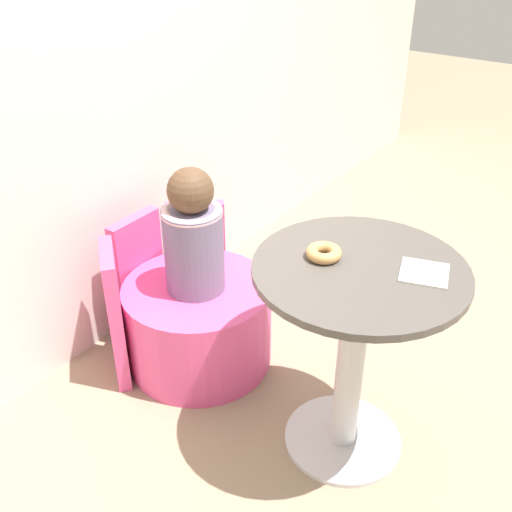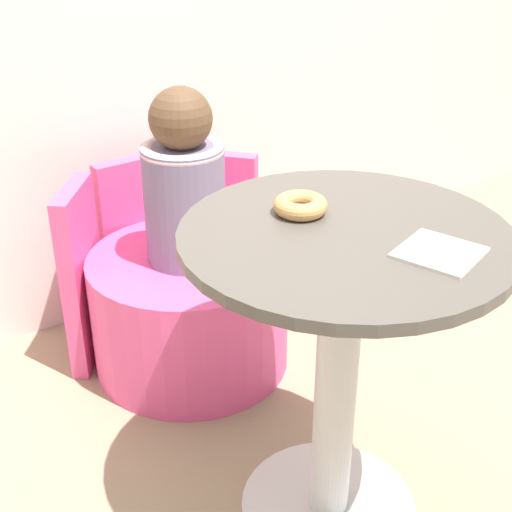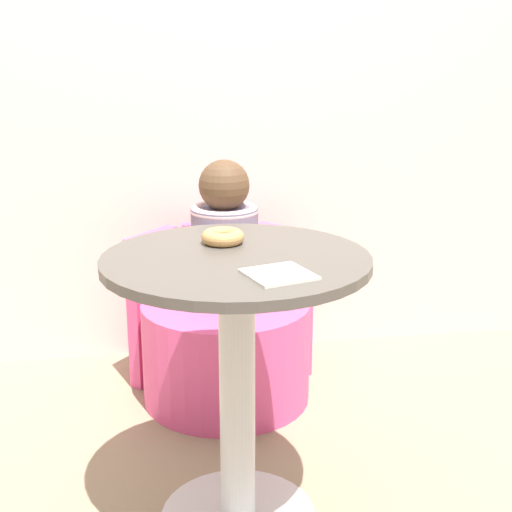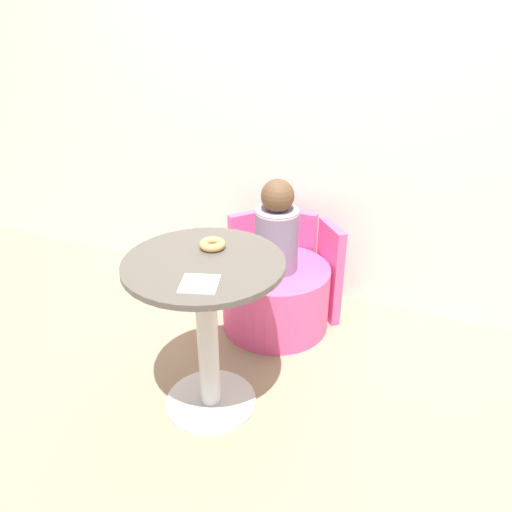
{
  "view_description": "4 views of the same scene",
  "coord_description": "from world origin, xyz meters",
  "px_view_note": "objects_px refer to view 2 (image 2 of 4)",
  "views": [
    {
      "loc": [
        -1.49,
        -0.65,
        1.68
      ],
      "look_at": [
        -0.07,
        0.35,
        0.63
      ],
      "focal_mm": 42.0,
      "sensor_mm": 36.0,
      "label": 1
    },
    {
      "loc": [
        -0.95,
        -0.93,
        1.33
      ],
      "look_at": [
        -0.09,
        0.25,
        0.56
      ],
      "focal_mm": 50.0,
      "sensor_mm": 36.0,
      "label": 2
    },
    {
      "loc": [
        -0.3,
        -1.66,
        1.22
      ],
      "look_at": [
        0.02,
        0.36,
        0.62
      ],
      "focal_mm": 50.0,
      "sensor_mm": 36.0,
      "label": 3
    },
    {
      "loc": [
        0.77,
        -1.57,
        1.65
      ],
      "look_at": [
        0.01,
        0.27,
        0.63
      ],
      "focal_mm": 35.0,
      "sensor_mm": 36.0,
      "label": 4
    }
  ],
  "objects_px": {
    "child_figure": "(184,183)",
    "donut": "(300,205)",
    "round_table": "(339,333)",
    "tub_chair": "(190,310)"
  },
  "relations": [
    {
      "from": "child_figure",
      "to": "donut",
      "type": "distance_m",
      "value": 0.62
    },
    {
      "from": "donut",
      "to": "child_figure",
      "type": "bearing_deg",
      "value": 83.12
    },
    {
      "from": "tub_chair",
      "to": "round_table",
      "type": "bearing_deg",
      "value": -94.25
    },
    {
      "from": "donut",
      "to": "tub_chair",
      "type": "bearing_deg",
      "value": 83.12
    },
    {
      "from": "round_table",
      "to": "tub_chair",
      "type": "xyz_separation_m",
      "value": [
        0.05,
        0.7,
        -0.32
      ]
    },
    {
      "from": "round_table",
      "to": "child_figure",
      "type": "xyz_separation_m",
      "value": [
        0.05,
        0.7,
        0.09
      ]
    },
    {
      "from": "tub_chair",
      "to": "child_figure",
      "type": "height_order",
      "value": "child_figure"
    },
    {
      "from": "round_table",
      "to": "child_figure",
      "type": "relative_size",
      "value": 1.48
    },
    {
      "from": "child_figure",
      "to": "donut",
      "type": "xyz_separation_m",
      "value": [
        -0.07,
        -0.59,
        0.16
      ]
    },
    {
      "from": "child_figure",
      "to": "donut",
      "type": "height_order",
      "value": "child_figure"
    }
  ]
}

